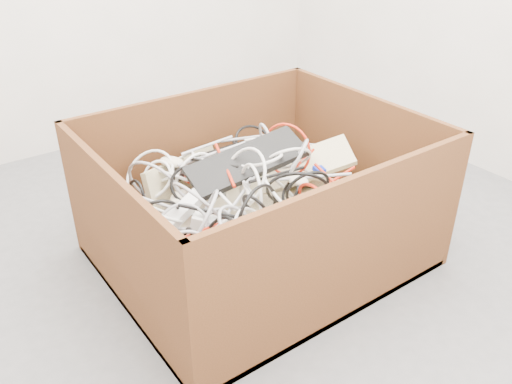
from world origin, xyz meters
TOP-DOWN VIEW (x-y plane):
  - ground at (0.00, 0.00)m, footprint 3.00×3.00m
  - cardboard_box at (-0.00, -0.05)m, footprint 1.20×1.00m
  - keyboard_pile at (0.05, -0.03)m, footprint 1.04×0.94m
  - mice_scatter at (-0.02, -0.06)m, footprint 0.71×0.63m
  - power_strip_left at (-0.30, -0.06)m, footprint 0.29×0.14m
  - power_strip_right at (-0.23, -0.24)m, footprint 0.25×0.25m
  - vga_plug at (0.30, -0.08)m, footprint 0.05×0.05m
  - cable_tangle at (-0.15, -0.11)m, footprint 1.05×0.84m

SIDE VIEW (x-z plane):
  - ground at x=0.00m, z-range 0.00..0.00m
  - cardboard_box at x=0.00m, z-range -0.15..0.45m
  - keyboard_pile at x=0.05m, z-range 0.06..0.49m
  - power_strip_right at x=-0.23m, z-range 0.28..0.38m
  - vga_plug at x=0.30m, z-range 0.32..0.35m
  - mice_scatter at x=-0.02m, z-range 0.26..0.44m
  - power_strip_left at x=-0.30m, z-range 0.32..0.44m
  - cable_tangle at x=-0.15m, z-range 0.16..0.60m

